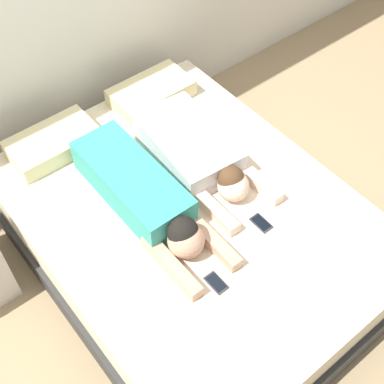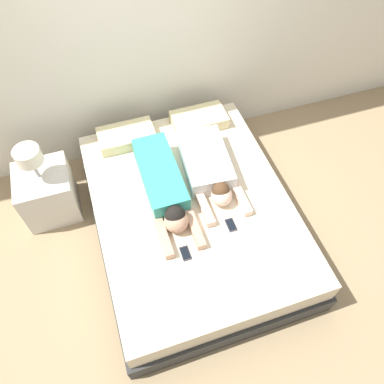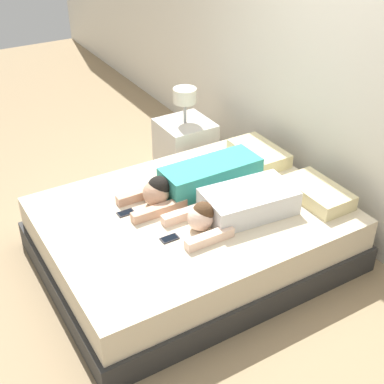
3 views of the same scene
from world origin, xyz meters
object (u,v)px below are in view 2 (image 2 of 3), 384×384
at_px(cell_phone_left, 185,253).
at_px(nightstand, 47,191).
at_px(pillow_head_right, 199,119).
at_px(person_left, 164,186).
at_px(pillow_head_left, 127,136).
at_px(cell_phone_right, 231,225).
at_px(bed, 192,216).
at_px(person_right, 209,168).

height_order(cell_phone_left, nightstand, nightstand).
height_order(pillow_head_right, person_left, person_left).
distance_m(pillow_head_right, person_left, 0.90).
relative_size(pillow_head_left, pillow_head_right, 1.00).
bearing_deg(cell_phone_right, nightstand, 146.27).
height_order(pillow_head_left, nightstand, nightstand).
bearing_deg(person_left, pillow_head_left, 103.36).
bearing_deg(pillow_head_left, cell_phone_left, -82.89).
relative_size(pillow_head_left, person_left, 0.47).
distance_m(cell_phone_left, nightstand, 1.47).
relative_size(pillow_head_left, nightstand, 0.63).
bearing_deg(nightstand, pillow_head_left, 16.23).
height_order(bed, pillow_head_left, pillow_head_left).
relative_size(bed, nightstand, 2.58).
bearing_deg(cell_phone_left, bed, 65.57).
relative_size(cell_phone_left, cell_phone_right, 1.00).
distance_m(pillow_head_left, nightstand, 0.89).
height_order(bed, person_right, person_right).
distance_m(bed, nightstand, 1.35).
height_order(pillow_head_right, cell_phone_right, pillow_head_right).
height_order(pillow_head_left, person_right, person_right).
xyz_separation_m(person_left, nightstand, (-1.00, 0.47, -0.26)).
bearing_deg(person_right, pillow_head_right, 78.51).
distance_m(pillow_head_right, cell_phone_right, 1.20).
bearing_deg(cell_phone_right, person_left, 131.48).
bearing_deg(pillow_head_left, person_right, -46.68).
bearing_deg(person_right, person_left, -169.87).
bearing_deg(person_left, nightstand, 154.79).
bearing_deg(pillow_head_left, bed, -67.47).
relative_size(person_right, cell_phone_left, 7.75).
distance_m(pillow_head_right, person_right, 0.65).
distance_m(pillow_head_left, person_right, 0.87).
xyz_separation_m(person_right, cell_phone_right, (-0.01, -0.56, -0.08)).
xyz_separation_m(pillow_head_left, person_left, (0.17, -0.71, 0.05)).
bearing_deg(pillow_head_right, cell_phone_right, -96.44).
bearing_deg(person_left, cell_phone_left, -90.46).
xyz_separation_m(pillow_head_left, nightstand, (-0.83, -0.24, -0.22)).
height_order(pillow_head_left, cell_phone_right, pillow_head_left).
distance_m(pillow_head_left, person_left, 0.73).
relative_size(bed, pillow_head_right, 4.12).
bearing_deg(pillow_head_right, nightstand, -171.19).
bearing_deg(bed, nightstand, 151.96).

